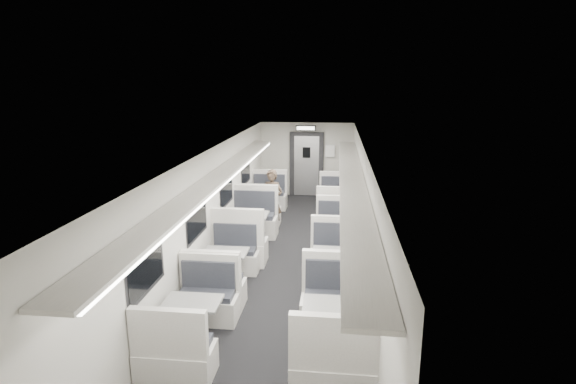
% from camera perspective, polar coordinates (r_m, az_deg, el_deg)
% --- Properties ---
extents(room, '(3.24, 12.24, 2.64)m').
position_cam_1_polar(room, '(8.86, -0.27, -2.39)').
color(room, black).
rests_on(room, ground).
extents(booth_left_a, '(1.05, 2.13, 1.14)m').
position_cam_1_polar(booth_left_a, '(12.56, -2.98, -1.38)').
color(booth_left_a, silver).
rests_on(booth_left_a, room).
extents(booth_left_b, '(1.14, 2.30, 1.23)m').
position_cam_1_polar(booth_left_b, '(10.19, -5.24, -4.90)').
color(booth_left_b, silver).
rests_on(booth_left_b, room).
extents(booth_left_c, '(0.97, 1.98, 1.06)m').
position_cam_1_polar(booth_left_c, '(8.40, -7.93, -9.61)').
color(booth_left_c, silver).
rests_on(booth_left_c, room).
extents(booth_left_d, '(0.96, 1.96, 1.05)m').
position_cam_1_polar(booth_left_d, '(6.78, -11.94, -15.91)').
color(booth_left_d, silver).
rests_on(booth_left_d, room).
extents(booth_right_a, '(1.03, 2.08, 1.11)m').
position_cam_1_polar(booth_right_a, '(12.44, 6.17, -1.64)').
color(booth_right_a, silver).
rests_on(booth_right_a, room).
extents(booth_right_b, '(0.97, 1.97, 1.05)m').
position_cam_1_polar(booth_right_b, '(10.02, 6.11, -5.62)').
color(booth_right_b, silver).
rests_on(booth_right_b, room).
extents(booth_right_c, '(1.01, 2.05, 1.10)m').
position_cam_1_polar(booth_right_c, '(8.28, 6.04, -9.80)').
color(booth_right_c, silver).
rests_on(booth_right_c, room).
extents(booth_right_d, '(1.05, 2.13, 1.14)m').
position_cam_1_polar(booth_right_d, '(6.46, 5.92, -16.93)').
color(booth_right_d, silver).
rests_on(booth_right_d, room).
extents(passenger, '(0.66, 0.54, 1.57)m').
position_cam_1_polar(passenger, '(11.21, -2.06, -1.10)').
color(passenger, black).
rests_on(passenger, room).
extents(window_a, '(0.02, 1.18, 0.84)m').
position_cam_1_polar(window_a, '(12.32, -5.37, 2.91)').
color(window_a, black).
rests_on(window_a, room).
extents(window_b, '(0.02, 1.18, 0.84)m').
position_cam_1_polar(window_b, '(10.23, -7.81, 0.57)').
color(window_b, black).
rests_on(window_b, room).
extents(window_c, '(0.02, 1.18, 0.84)m').
position_cam_1_polar(window_c, '(8.18, -11.50, -2.97)').
color(window_c, black).
rests_on(window_c, room).
extents(window_d, '(0.02, 1.18, 0.84)m').
position_cam_1_polar(window_d, '(6.25, -17.61, -8.74)').
color(window_d, black).
rests_on(window_d, room).
extents(luggage_rack_left, '(0.46, 10.40, 0.09)m').
position_cam_1_polar(luggage_rack_left, '(8.63, -8.74, 1.90)').
color(luggage_rack_left, silver).
rests_on(luggage_rack_left, room).
extents(luggage_rack_right, '(0.46, 10.40, 0.09)m').
position_cam_1_polar(luggage_rack_right, '(8.34, 8.01, 1.52)').
color(luggage_rack_right, silver).
rests_on(luggage_rack_right, room).
extents(vestibule_door, '(1.10, 0.13, 2.10)m').
position_cam_1_polar(vestibule_door, '(14.66, 2.36, 3.48)').
color(vestibule_door, black).
rests_on(vestibule_door, room).
extents(exit_sign, '(0.62, 0.12, 0.16)m').
position_cam_1_polar(exit_sign, '(14.00, 2.28, 8.12)').
color(exit_sign, black).
rests_on(exit_sign, room).
extents(wall_notice, '(0.32, 0.02, 0.40)m').
position_cam_1_polar(wall_notice, '(14.54, 5.34, 5.19)').
color(wall_notice, white).
rests_on(wall_notice, room).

